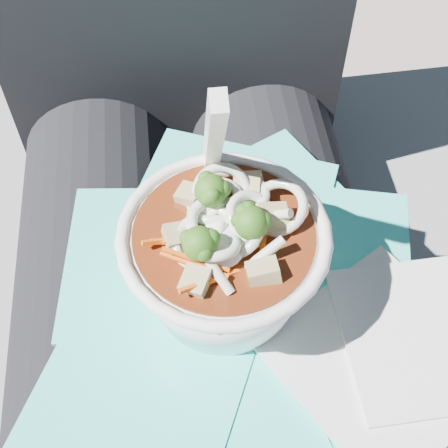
{
  "coord_description": "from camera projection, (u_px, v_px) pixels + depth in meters",
  "views": [
    {
      "loc": [
        -0.01,
        -0.25,
        1.07
      ],
      "look_at": [
        0.02,
        -0.02,
        0.75
      ],
      "focal_mm": 50.0,
      "sensor_mm": 36.0,
      "label": 1
    }
  ],
  "objects": [
    {
      "name": "stone_ledge",
      "position": [
        198.0,
        336.0,
        0.91
      ],
      "size": [
        1.02,
        0.54,
        0.48
      ],
      "primitive_type": "cube",
      "rotation": [
        0.0,
        0.0,
        0.04
      ],
      "color": "slate",
      "rests_on": "ground"
    },
    {
      "name": "lap",
      "position": [
        202.0,
        331.0,
        0.56
      ],
      "size": [
        0.34,
        0.48,
        0.16
      ],
      "color": "black",
      "rests_on": "stone_ledge"
    },
    {
      "name": "person_body",
      "position": [
        192.0,
        237.0,
        0.6
      ],
      "size": [
        0.34,
        0.94,
        1.03
      ],
      "color": "black",
      "rests_on": "ground"
    },
    {
      "name": "plastic_bag",
      "position": [
        240.0,
        300.0,
        0.48
      ],
      "size": [
        0.36,
        0.39,
        0.02
      ],
      "color": "#32D1C0",
      "rests_on": "lap"
    },
    {
      "name": "napkins",
      "position": [
        400.0,
        349.0,
        0.44
      ],
      "size": [
        0.19,
        0.19,
        0.01
      ],
      "color": "silver",
      "rests_on": "plastic_bag"
    },
    {
      "name": "udon_bowl",
      "position": [
        224.0,
        255.0,
        0.43
      ],
      "size": [
        0.14,
        0.14,
        0.19
      ],
      "color": "white",
      "rests_on": "plastic_bag"
    }
  ]
}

